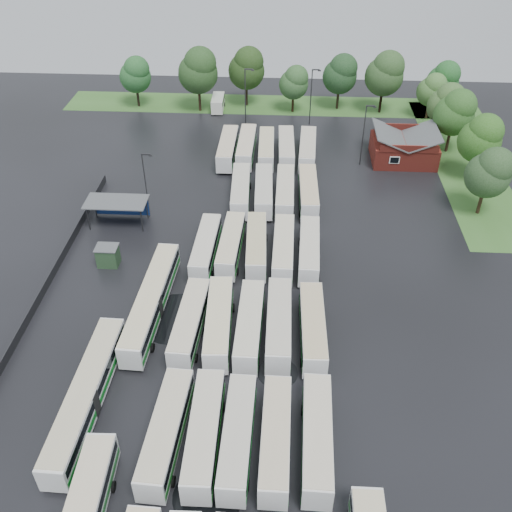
{
  "coord_description": "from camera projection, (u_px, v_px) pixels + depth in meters",
  "views": [
    {
      "loc": [
        5.14,
        -42.06,
        43.03
      ],
      "look_at": [
        2.0,
        12.0,
        2.5
      ],
      "focal_mm": 40.0,
      "sensor_mm": 36.0,
      "label": 1
    }
  ],
  "objects": [
    {
      "name": "ground",
      "position": [
        230.0,
        343.0,
        59.64
      ],
      "size": [
        160.0,
        160.0,
        0.0
      ],
      "primitive_type": "plane",
      "color": "black",
      "rests_on": "ground"
    },
    {
      "name": "brick_building",
      "position": [
        403.0,
        150.0,
        91.59
      ],
      "size": [
        10.07,
        8.6,
        5.39
      ],
      "color": "maroon",
      "rests_on": "ground"
    },
    {
      "name": "wash_shed",
      "position": [
        117.0,
        203.0,
        76.25
      ],
      "size": [
        8.2,
        4.2,
        3.58
      ],
      "color": "#2D2D30",
      "rests_on": "ground"
    },
    {
      "name": "utility_hut",
      "position": [
        108.0,
        256.0,
        69.67
      ],
      "size": [
        2.7,
        2.2,
        2.62
      ],
      "color": "#254125",
      "rests_on": "ground"
    },
    {
      "name": "grass_strip_north",
      "position": [
        272.0,
        105.0,
        111.33
      ],
      "size": [
        80.0,
        10.0,
        0.01
      ],
      "primitive_type": "cube",
      "color": "#386828",
      "rests_on": "ground"
    },
    {
      "name": "grass_strip_east",
      "position": [
        464.0,
        162.0,
        92.27
      ],
      "size": [
        10.0,
        50.0,
        0.01
      ],
      "primitive_type": "cube",
      "color": "#386828",
      "rests_on": "ground"
    },
    {
      "name": "west_fence",
      "position": [
        48.0,
        282.0,
        66.71
      ],
      "size": [
        0.1,
        50.0,
        1.2
      ],
      "primitive_type": "cube",
      "color": "#2D2D30",
      "rests_on": "ground"
    },
    {
      "name": "bus_r1c0",
      "position": [
        166.0,
        431.0,
        48.76
      ],
      "size": [
        3.1,
        11.89,
        3.28
      ],
      "rotation": [
        0.0,
        0.0,
        -0.05
      ],
      "color": "white",
      "rests_on": "ground"
    },
    {
      "name": "bus_r1c1",
      "position": [
        204.0,
        432.0,
        48.65
      ],
      "size": [
        2.67,
        11.85,
        3.29
      ],
      "rotation": [
        0.0,
        0.0,
        0.01
      ],
      "color": "white",
      "rests_on": "ground"
    },
    {
      "name": "bus_r1c2",
      "position": [
        238.0,
        436.0,
        48.4
      ],
      "size": [
        2.59,
        11.5,
        3.19
      ],
      "rotation": [
        0.0,
        0.0,
        -0.01
      ],
      "color": "white",
      "rests_on": "ground"
    },
    {
      "name": "bus_r1c3",
      "position": [
        276.0,
        438.0,
        48.27
      ],
      "size": [
        2.54,
        11.49,
        3.19
      ],
      "rotation": [
        0.0,
        0.0,
        -0.01
      ],
      "color": "white",
      "rests_on": "ground"
    },
    {
      "name": "bus_r1c4",
      "position": [
        317.0,
        437.0,
        48.3
      ],
      "size": [
        2.73,
        11.75,
        3.26
      ],
      "rotation": [
        0.0,
        0.0,
        -0.02
      ],
      "color": "white",
      "rests_on": "ground"
    },
    {
      "name": "bus_r2c0",
      "position": [
        190.0,
        322.0,
        59.58
      ],
      "size": [
        2.98,
        11.62,
        3.21
      ],
      "rotation": [
        0.0,
        0.0,
        -0.05
      ],
      "color": "white",
      "rests_on": "ground"
    },
    {
      "name": "bus_r2c1",
      "position": [
        219.0,
        322.0,
        59.48
      ],
      "size": [
        3.13,
        12.06,
        3.32
      ],
      "rotation": [
        0.0,
        0.0,
        0.05
      ],
      "color": "white",
      "rests_on": "ground"
    },
    {
      "name": "bus_r2c2",
      "position": [
        250.0,
        325.0,
        59.22
      ],
      "size": [
        2.62,
        11.67,
        3.24
      ],
      "rotation": [
        0.0,
        0.0,
        -0.01
      ],
      "color": "white",
      "rests_on": "ground"
    },
    {
      "name": "bus_r2c3",
      "position": [
        279.0,
        324.0,
        59.33
      ],
      "size": [
        2.62,
        11.91,
        3.31
      ],
      "rotation": [
        0.0,
        0.0,
        0.01
      ],
      "color": "white",
      "rests_on": "ground"
    },
    {
      "name": "bus_r2c4",
      "position": [
        313.0,
        328.0,
        58.95
      ],
      "size": [
        2.73,
        11.63,
        3.22
      ],
      "rotation": [
        0.0,
        0.0,
        0.02
      ],
      "color": "white",
      "rests_on": "ground"
    },
    {
      "name": "bus_r3c0",
      "position": [
        206.0,
        247.0,
        70.37
      ],
      "size": [
        2.72,
        11.42,
        3.16
      ],
      "rotation": [
        0.0,
        0.0,
        -0.03
      ],
      "color": "white",
      "rests_on": "ground"
    },
    {
      "name": "bus_r3c1",
      "position": [
        231.0,
        245.0,
        70.77
      ],
      "size": [
        2.83,
        11.42,
        3.16
      ],
      "rotation": [
        0.0,
        0.0,
        -0.04
      ],
      "color": "white",
      "rests_on": "ground"
    },
    {
      "name": "bus_r3c2",
      "position": [
        256.0,
        246.0,
        70.6
      ],
      "size": [
        2.92,
        11.57,
        3.19
      ],
      "rotation": [
        0.0,
        0.0,
        0.04
      ],
      "color": "white",
      "rests_on": "ground"
    },
    {
      "name": "bus_r3c3",
      "position": [
        283.0,
        249.0,
        70.06
      ],
      "size": [
        2.59,
        11.65,
        3.24
      ],
      "rotation": [
        0.0,
        0.0,
        -0.01
      ],
      "color": "white",
      "rests_on": "ground"
    },
    {
      "name": "bus_r3c4",
      "position": [
        309.0,
        250.0,
        69.91
      ],
      "size": [
        2.75,
        11.45,
        3.17
      ],
      "rotation": [
        0.0,
        0.0,
        -0.03
      ],
      "color": "white",
      "rests_on": "ground"
    },
    {
      "name": "bus_r4c1",
      "position": [
        241.0,
        191.0,
        81.3
      ],
      "size": [
        3.02,
        11.86,
        3.27
      ],
      "rotation": [
        0.0,
        0.0,
        0.05
      ],
      "color": "white",
      "rests_on": "ground"
    },
    {
      "name": "bus_r4c2",
      "position": [
        264.0,
        191.0,
        81.29
      ],
      "size": [
        2.9,
        11.68,
        3.23
      ],
      "rotation": [
        0.0,
        0.0,
        0.04
      ],
      "color": "white",
      "rests_on": "ground"
    },
    {
      "name": "bus_r4c3",
      "position": [
        285.0,
        192.0,
        81.02
      ],
      "size": [
        2.51,
        11.74,
        3.27
      ],
      "rotation": [
        0.0,
        0.0,
        -0.0
      ],
      "color": "white",
      "rests_on": "ground"
    },
    {
      "name": "bus_r4c4",
      "position": [
        308.0,
        192.0,
        81.02
      ],
      "size": [
        2.77,
        11.85,
        3.28
      ],
      "rotation": [
        0.0,
        0.0,
        0.02
      ],
      "color": "white",
      "rests_on": "ground"
    },
    {
      "name": "bus_r5c0",
      "position": [
        228.0,
        148.0,
        92.08
      ],
      "size": [
        2.58,
        11.94,
        3.32
      ],
      "rotation": [
        0.0,
        0.0,
        -0.0
      ],
      "color": "white",
      "rests_on": "ground"
    },
    {
      "name": "bus_r5c1",
      "position": [
        246.0,
        147.0,
        92.43
      ],
      "size": [
        2.65,
        11.98,
        3.33
      ],
      "rotation": [
        0.0,
        0.0,
        -0.01
      ],
      "color": "white",
      "rests_on": "ground"
    },
    {
      "name": "bus_r5c2",
      "position": [
        266.0,
        149.0,
        92.1
      ],
      "size": [
        2.71,
        11.44,
        3.17
      ],
      "rotation": [
        0.0,
        0.0,
        0.03
      ],
      "color": "white",
      "rests_on": "ground"
    },
    {
      "name": "bus_r5c3",
      "position": [
        286.0,
        148.0,
        92.16
      ],
      "size": [
        2.82,
        11.75,
        3.25
      ],
      "rotation": [
        0.0,
        0.0,
        0.03
      ],
      "color": "white",
      "rests_on": "ground"
    },
    {
      "name": "bus_r5c4",
      "position": [
        307.0,
        149.0,
        91.72
      ],
      "size": [
        3.01,
        12.03,
        3.32
      ],
      "rotation": [
        0.0,
        0.0,
        -0.04
      ],
      "color": "white",
      "rests_on": "ground"
    },
    {
      "name": "artic_bus_west_b",
      "position": [
        152.0,
        301.0,
        62.24
      ],
      "size": [
        3.25,
        17.8,
        3.29
      ],
      "rotation": [
        0.0,
        0.0,
        -0.04
      ],
      "color": "white",
      "rests_on": "ground"
    },
    {
      "name": "artic_bus_west_c",
      "position": [
        87.0,
        395.0,
        51.87
      ],
      "size": [
        2.93,
        17.63,
        3.26
      ],
      "rotation": [
        0.0,
        0.0,
        -0.03
      ],
      "color": "white",
      "rests_on": "ground"
    },
    {
      "name": "minibus",
      "position": [
        218.0,
        103.0,
        108.51
      ],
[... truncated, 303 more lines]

